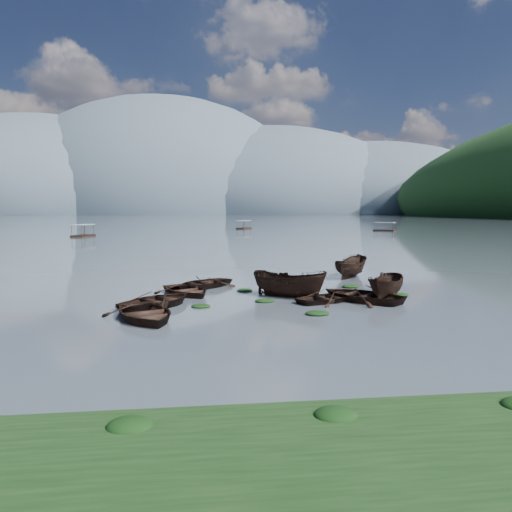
{
  "coord_description": "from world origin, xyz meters",
  "views": [
    {
      "loc": [
        -4.44,
        -23.62,
        5.25
      ],
      "look_at": [
        0.0,
        12.0,
        2.0
      ],
      "focal_mm": 35.0,
      "sensor_mm": 36.0,
      "label": 1
    }
  ],
  "objects": [
    {
      "name": "rowboat_0",
      "position": [
        -6.84,
        0.54,
        0.0
      ],
      "size": [
        5.09,
        5.94,
        1.04
      ],
      "primitive_type": "imported",
      "rotation": [
        0.0,
        0.0,
        0.35
      ],
      "color": "black",
      "rests_on": "ground"
    },
    {
      "name": "haze_mtn_d",
      "position": [
        320.0,
        900.0,
        0.0
      ],
      "size": [
        520.0,
        520.0,
        220.0
      ],
      "primitive_type": "ellipsoid",
      "color": "#475666",
      "rests_on": "ground"
    },
    {
      "name": "pontoon_centre",
      "position": [
        10.15,
        122.28,
        0.0
      ],
      "size": [
        5.15,
        6.6,
        2.35
      ],
      "primitive_type": null,
      "rotation": [
        0.0,
        0.0,
        -0.5
      ],
      "color": "black",
      "rests_on": "ground"
    },
    {
      "name": "rowboat_8",
      "position": [
        7.89,
        14.46,
        0.0
      ],
      "size": [
        4.39,
        5.0,
        1.88
      ],
      "primitive_type": "imported",
      "rotation": [
        0.0,
        0.0,
        2.5
      ],
      "color": "black",
      "rests_on": "ground"
    },
    {
      "name": "rowboat_1",
      "position": [
        -6.43,
        4.04,
        0.0
      ],
      "size": [
        5.77,
        5.89,
        1.0
      ],
      "primitive_type": "imported",
      "rotation": [
        0.0,
        0.0,
        2.42
      ],
      "color": "black",
      "rests_on": "ground"
    },
    {
      "name": "weed_clump_0",
      "position": [
        -4.11,
        3.46,
        0.0
      ],
      "size": [
        1.06,
        0.86,
        0.23
      ],
      "primitive_type": "ellipsoid",
      "color": "black",
      "rests_on": "ground"
    },
    {
      "name": "weed_clump_5",
      "position": [
        -6.03,
        6.02,
        0.0
      ],
      "size": [
        1.03,
        0.83,
        0.22
      ],
      "primitive_type": "ellipsoid",
      "color": "black",
      "rests_on": "ground"
    },
    {
      "name": "weed_clump_1",
      "position": [
        -0.42,
        4.56,
        0.0
      ],
      "size": [
        1.14,
        0.91,
        0.25
      ],
      "primitive_type": "ellipsoid",
      "color": "black",
      "rests_on": "ground"
    },
    {
      "name": "rowboat_7",
      "position": [
        -3.86,
        10.57,
        0.0
      ],
      "size": [
        5.61,
        5.58,
        0.96
      ],
      "primitive_type": "imported",
      "rotation": [
        0.0,
        0.0,
        5.49
      ],
      "color": "black",
      "rests_on": "ground"
    },
    {
      "name": "rowboat_2",
      "position": [
        1.3,
        6.05,
        0.0
      ],
      "size": [
        5.06,
        4.49,
        1.91
      ],
      "primitive_type": "imported",
      "rotation": [
        0.0,
        0.0,
        0.92
      ],
      "color": "black",
      "rests_on": "ground"
    },
    {
      "name": "rowboat_3",
      "position": [
        5.28,
        4.32,
        0.0
      ],
      "size": [
        6.06,
        6.25,
        1.06
      ],
      "primitive_type": "imported",
      "rotation": [
        0.0,
        0.0,
        3.83
      ],
      "color": "black",
      "rests_on": "ground"
    },
    {
      "name": "rowboat_5",
      "position": [
        7.08,
        4.96,
        0.0
      ],
      "size": [
        3.97,
        4.55,
        1.71
      ],
      "primitive_type": "imported",
      "rotation": [
        0.0,
        0.0,
        -0.64
      ],
      "color": "black",
      "rests_on": "ground"
    },
    {
      "name": "weed_clump_3",
      "position": [
        2.43,
        6.47,
        0.0
      ],
      "size": [
        0.96,
        0.81,
        0.21
      ],
      "primitive_type": "ellipsoid",
      "color": "black",
      "rests_on": "ground"
    },
    {
      "name": "weed_clump_2",
      "position": [
        1.74,
        0.72,
        0.0
      ],
      "size": [
        1.22,
        0.98,
        0.27
      ],
      "primitive_type": "ellipsoid",
      "color": "black",
      "rests_on": "ground"
    },
    {
      "name": "weed_clump_7",
      "position": [
        6.23,
        9.22,
        0.0
      ],
      "size": [
        1.22,
        0.98,
        0.27
      ],
      "primitive_type": "ellipsoid",
      "color": "black",
      "rests_on": "ground"
    },
    {
      "name": "rowboat_4",
      "position": [
        3.21,
        4.21,
        0.0
      ],
      "size": [
        4.82,
        4.33,
        0.82
      ],
      "primitive_type": "imported",
      "rotation": [
        0.0,
        0.0,
        2.04
      ],
      "color": "black",
      "rests_on": "ground"
    },
    {
      "name": "haze_mtn_c",
      "position": [
        140.0,
        900.0,
        0.0
      ],
      "size": [
        520.0,
        520.0,
        260.0
      ],
      "primitive_type": "ellipsoid",
      "color": "#475666",
      "rests_on": "ground"
    },
    {
      "name": "haze_mtn_a",
      "position": [
        -260.0,
        900.0,
        0.0
      ],
      "size": [
        520.0,
        520.0,
        280.0
      ],
      "primitive_type": "ellipsoid",
      "color": "#475666",
      "rests_on": "ground"
    },
    {
      "name": "weed_clump_4",
      "position": [
        8.23,
        5.65,
        0.0
      ],
      "size": [
        1.12,
        0.89,
        0.23
      ],
      "primitive_type": "ellipsoid",
      "color": "black",
      "rests_on": "ground"
    },
    {
      "name": "rowboat_6",
      "position": [
        -4.95,
        7.65,
        0.0
      ],
      "size": [
        4.93,
        5.45,
        0.93
      ],
      "primitive_type": "imported",
      "rotation": [
        0.0,
        0.0,
        0.49
      ],
      "color": "black",
      "rests_on": "ground"
    },
    {
      "name": "ground_plane",
      "position": [
        0.0,
        0.0,
        0.0
      ],
      "size": [
        2400.0,
        2400.0,
        0.0
      ],
      "primitive_type": "plane",
      "color": "#4C565F"
    },
    {
      "name": "near_shore",
      "position": [
        0.0,
        -14.0,
        0.0
      ],
      "size": [
        60.0,
        6.0,
        0.5
      ],
      "primitive_type": "cube",
      "color": "black",
      "rests_on": "ground"
    },
    {
      "name": "pontoon_right",
      "position": [
        45.69,
        103.08,
        0.0
      ],
      "size": [
        5.79,
        5.51,
        2.17
      ],
      "primitive_type": null,
      "rotation": [
        0.0,
        0.0,
        0.85
      ],
      "color": "black",
      "rests_on": "ground"
    },
    {
      "name": "pontoon_left",
      "position": [
        -27.07,
        82.5,
        0.0
      ],
      "size": [
        4.08,
        6.74,
        2.41
      ],
      "primitive_type": null,
      "rotation": [
        0.0,
        0.0,
        -0.25
      ],
      "color": "black",
      "rests_on": "ground"
    },
    {
      "name": "haze_mtn_b",
      "position": [
        -60.0,
        900.0,
        0.0
      ],
      "size": [
        520.0,
        520.0,
        340.0
      ],
      "primitive_type": "ellipsoid",
      "color": "#475666",
      "rests_on": "ground"
    },
    {
      "name": "weed_clump_6",
      "position": [
        -1.15,
        8.67,
        0.0
      ],
      "size": [
        1.03,
        0.86,
        0.21
      ],
      "primitive_type": "ellipsoid",
      "color": "black",
      "rests_on": "ground"
    }
  ]
}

